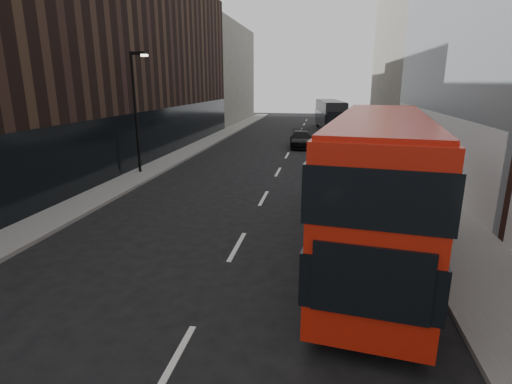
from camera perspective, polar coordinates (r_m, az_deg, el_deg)
The scene contains 11 objects.
sidewalk_right at distance 30.28m, azimuth 18.59°, elevation 4.37°, with size 3.00×80.00×0.15m, color slate.
sidewalk_left at distance 31.81m, azimuth -10.27°, elevation 5.42°, with size 2.00×80.00×0.15m, color slate.
building_victorian at distance 49.36m, azimuth 20.97°, elevation 19.33°, with size 6.50×24.00×21.00m.
building_left_mid at distance 37.31m, azimuth -13.39°, elevation 17.38°, with size 5.00×24.00×14.00m, color black.
building_left_far at distance 58.22m, azimuth -4.64°, elevation 16.38°, with size 5.00×20.00×13.00m, color #6A665D.
street_lamp at distance 25.02m, azimuth -16.74°, elevation 11.85°, with size 1.06×0.22×7.00m.
red_bus at distance 12.83m, azimuth 16.99°, elevation 1.49°, with size 4.08×11.44×4.54m.
grey_bus at distance 48.73m, azimuth 10.52°, elevation 10.87°, with size 3.78×10.69×3.39m.
car_a at distance 18.48m, azimuth 10.65°, elevation 0.39°, with size 1.77×4.41×1.50m, color black.
car_b at distance 25.63m, azimuth 11.13°, elevation 4.35°, with size 1.42×4.06×1.34m, color gray.
car_c at distance 35.14m, azimuth 6.48°, elevation 7.51°, with size 1.92×4.73×1.37m, color black.
Camera 1 is at (2.80, -4.43, 5.45)m, focal length 28.00 mm.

